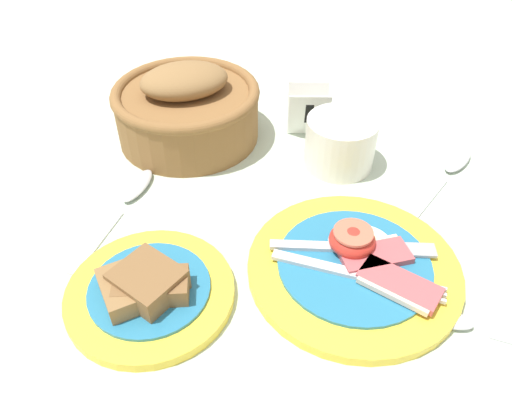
{
  "coord_description": "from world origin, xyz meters",
  "views": [
    {
      "loc": [
        -0.03,
        -0.4,
        0.42
      ],
      "look_at": [
        -0.03,
        0.06,
        0.02
      ],
      "focal_mm": 35.0,
      "sensor_mm": 36.0,
      "label": 1
    }
  ],
  "objects": [
    {
      "name": "number_card",
      "position": [
        0.05,
        0.25,
        0.04
      ],
      "size": [
        0.06,
        0.05,
        0.07
      ],
      "rotation": [
        0.0,
        0.0,
        -0.01
      ],
      "color": "white",
      "rests_on": "ground_plane"
    },
    {
      "name": "ground_plane",
      "position": [
        0.0,
        0.0,
        0.0
      ],
      "size": [
        3.0,
        3.0,
        0.0
      ],
      "primitive_type": "plane",
      "color": "#B7CCB7"
    },
    {
      "name": "teaspoon_stray",
      "position": [
        0.18,
        -0.1,
        0.01
      ],
      "size": [
        0.19,
        0.09,
        0.01
      ],
      "rotation": [
        0.0,
        0.0,
        2.78
      ],
      "color": "silver",
      "rests_on": "ground_plane"
    },
    {
      "name": "bread_basket",
      "position": [
        -0.13,
        0.24,
        0.05
      ],
      "size": [
        0.21,
        0.21,
        0.11
      ],
      "color": "brown",
      "rests_on": "ground_plane"
    },
    {
      "name": "bread_plate",
      "position": [
        -0.14,
        -0.06,
        0.01
      ],
      "size": [
        0.18,
        0.18,
        0.04
      ],
      "color": "yellow",
      "rests_on": "ground_plane"
    },
    {
      "name": "teaspoon_by_saucer",
      "position": [
        0.24,
        0.15,
        0.01
      ],
      "size": [
        0.13,
        0.16,
        0.01
      ],
      "rotation": [
        0.0,
        0.0,
        0.9
      ],
      "color": "silver",
      "rests_on": "ground_plane"
    },
    {
      "name": "teaspoon_near_cup",
      "position": [
        -0.19,
        0.09,
        0.01
      ],
      "size": [
        0.08,
        0.19,
        0.01
      ],
      "rotation": [
        0.0,
        0.0,
        1.27
      ],
      "color": "silver",
      "rests_on": "ground_plane"
    },
    {
      "name": "sugar_cup",
      "position": [
        0.09,
        0.17,
        0.04
      ],
      "size": [
        0.1,
        0.1,
        0.07
      ],
      "color": "white",
      "rests_on": "ground_plane"
    },
    {
      "name": "breakfast_plate",
      "position": [
        0.08,
        -0.03,
        0.01
      ],
      "size": [
        0.23,
        0.23,
        0.04
      ],
      "color": "yellow",
      "rests_on": "ground_plane"
    }
  ]
}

